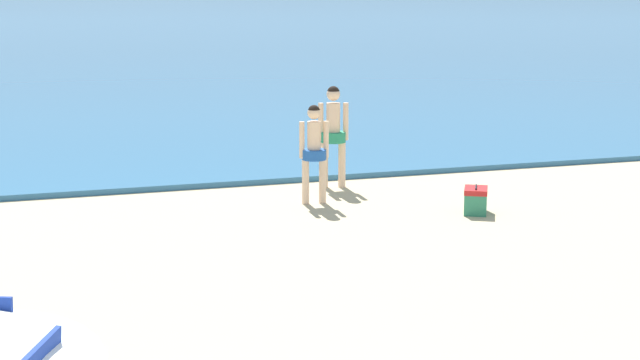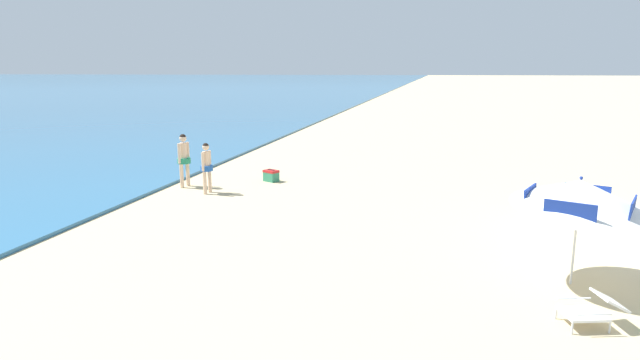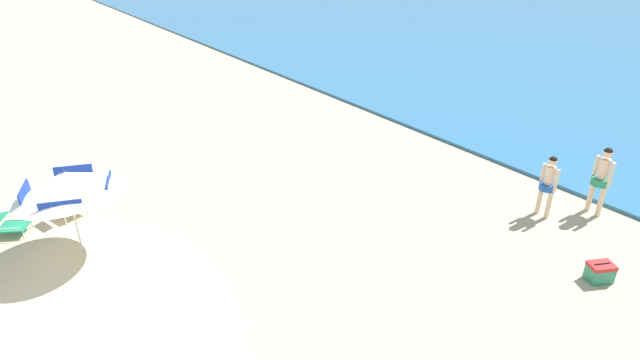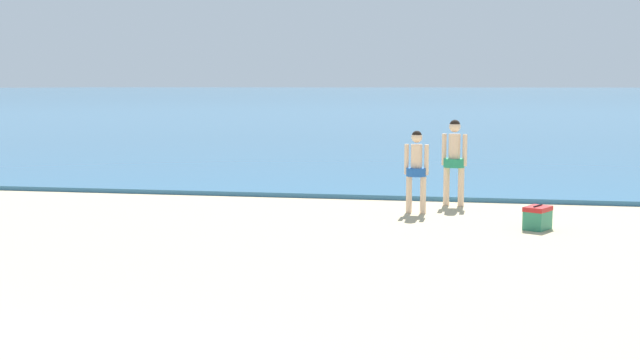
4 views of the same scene
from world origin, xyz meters
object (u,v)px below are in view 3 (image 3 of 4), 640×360
object	(u,v)px
person_standing_near_shore	(602,176)
cooler_box	(600,272)
lounge_chair_beside_umbrella	(8,224)
beach_umbrella_striped_main	(66,183)
lounge_chair_under_umbrella	(64,209)
person_standing_beside	(548,182)

from	to	relation	value
person_standing_near_shore	cooler_box	size ratio (longest dim) A/B	2.94
lounge_chair_beside_umbrella	cooler_box	distance (m)	13.02
beach_umbrella_striped_main	lounge_chair_under_umbrella	xyz separation A→B (m)	(-1.65, 0.08, -1.41)
beach_umbrella_striped_main	lounge_chair_under_umbrella	bearing A→B (deg)	177.30
person_standing_near_shore	person_standing_beside	bearing A→B (deg)	-122.01
beach_umbrella_striped_main	person_standing_near_shore	size ratio (longest dim) A/B	1.72
lounge_chair_under_umbrella	lounge_chair_beside_umbrella	size ratio (longest dim) A/B	1.00
lounge_chair_beside_umbrella	person_standing_near_shore	xyz separation A→B (m)	(7.71, 11.76, 0.74)
lounge_chair_beside_umbrella	cooler_box	xyz separation A→B (m)	(9.18, 9.23, -0.08)
lounge_chair_beside_umbrella	cooler_box	world-z (taller)	lounge_chair_beside_umbrella
person_standing_near_shore	person_standing_beside	world-z (taller)	person_standing_near_shore
person_standing_beside	cooler_box	bearing A→B (deg)	-32.92
beach_umbrella_striped_main	cooler_box	size ratio (longest dim) A/B	5.05
lounge_chair_beside_umbrella	beach_umbrella_striped_main	bearing A→B (deg)	33.61
beach_umbrella_striped_main	cooler_box	xyz separation A→B (m)	(7.46, 8.09, -1.48)
lounge_chair_under_umbrella	person_standing_beside	bearing A→B (deg)	53.62
lounge_chair_under_umbrella	cooler_box	xyz separation A→B (m)	(9.11, 8.01, -0.07)
lounge_chair_under_umbrella	lounge_chair_beside_umbrella	world-z (taller)	lounge_chair_under_umbrella
cooler_box	person_standing_near_shore	bearing A→B (deg)	120.22
person_standing_beside	cooler_box	xyz separation A→B (m)	(2.17, -1.41, -0.72)
lounge_chair_beside_umbrella	person_standing_beside	xyz separation A→B (m)	(7.01, 10.64, 0.65)
person_standing_near_shore	person_standing_beside	distance (m)	1.32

